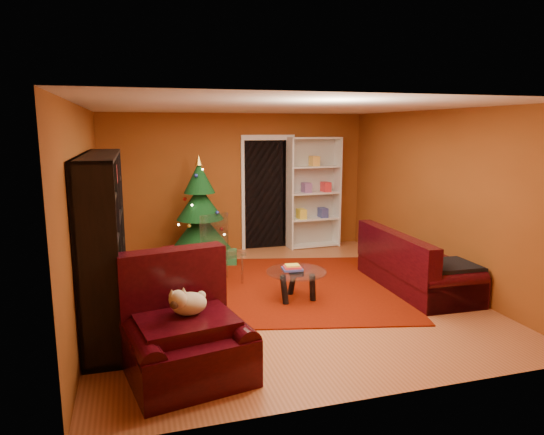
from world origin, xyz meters
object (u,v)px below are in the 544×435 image
object	(u,v)px
white_bookshelf	(314,193)
sofa	(417,259)
rug	(308,286)
armchair	(186,329)
gift_box_teal	(164,259)
christmas_tree	(200,211)
gift_box_green	(229,257)
media_unit	(105,240)
gift_box_red	(171,253)
coffee_table	(296,285)
acrylic_chair	(223,254)
dog	(189,304)

from	to	relation	value
white_bookshelf	sofa	bearing A→B (deg)	-81.62
rug	sofa	bearing A→B (deg)	-18.39
white_bookshelf	armchair	world-z (taller)	white_bookshelf
gift_box_teal	armchair	world-z (taller)	armchair
christmas_tree	gift_box_green	distance (m)	0.95
christmas_tree	armchair	bearing A→B (deg)	-99.94
gift_box_green	sofa	xyz separation A→B (m)	(2.40, -2.00, 0.31)
gift_box_teal	white_bookshelf	world-z (taller)	white_bookshelf
media_unit	gift_box_teal	xyz separation A→B (m)	(0.81, 2.18, -0.88)
christmas_tree	gift_box_teal	world-z (taller)	christmas_tree
rug	gift_box_green	size ratio (longest dim) A/B	12.03
media_unit	gift_box_green	xyz separation A→B (m)	(1.90, 2.03, -0.89)
white_bookshelf	sofa	size ratio (longest dim) A/B	1.08
rug	white_bookshelf	distance (m)	2.73
rug	gift_box_red	xyz separation A→B (m)	(-1.84, 2.11, 0.11)
gift_box_red	armchair	bearing A→B (deg)	-92.54
christmas_tree	gift_box_teal	size ratio (longest dim) A/B	6.75
armchair	coffee_table	xyz separation A→B (m)	(1.66, 1.63, -0.25)
christmas_tree	gift_box_red	xyz separation A→B (m)	(-0.50, 0.31, -0.80)
christmas_tree	sofa	distance (m)	3.68
white_bookshelf	acrylic_chair	xyz separation A→B (m)	(-2.16, -1.87, -0.60)
christmas_tree	acrylic_chair	xyz separation A→B (m)	(0.15, -1.34, -0.44)
armchair	acrylic_chair	size ratio (longest dim) A/B	1.25
media_unit	dog	world-z (taller)	media_unit
gift_box_teal	gift_box_red	bearing A→B (deg)	72.40
media_unit	gift_box_green	distance (m)	2.92
gift_box_teal	dog	size ratio (longest dim) A/B	0.70
rug	acrylic_chair	xyz separation A→B (m)	(-1.19, 0.46, 0.47)
gift_box_teal	gift_box_red	world-z (taller)	gift_box_teal
gift_box_teal	coffee_table	xyz separation A→B (m)	(1.63, -2.15, 0.08)
gift_box_green	rug	bearing A→B (deg)	-59.15
white_bookshelf	dog	bearing A→B (deg)	-126.26
gift_box_green	white_bookshelf	xyz separation A→B (m)	(1.86, 0.82, 0.95)
rug	gift_box_green	distance (m)	1.75
gift_box_red	acrylic_chair	xyz separation A→B (m)	(0.65, -1.66, 0.36)
coffee_table	acrylic_chair	world-z (taller)	acrylic_chair
gift_box_green	acrylic_chair	bearing A→B (deg)	-105.85
coffee_table	acrylic_chair	xyz separation A→B (m)	(-0.83, 0.96, 0.26)
christmas_tree	white_bookshelf	distance (m)	2.37
rug	coffee_table	bearing A→B (deg)	-126.03
armchair	acrylic_chair	xyz separation A→B (m)	(0.84, 2.59, 0.01)
media_unit	gift_box_red	world-z (taller)	media_unit
coffee_table	sofa	bearing A→B (deg)	0.12
gift_box_teal	coffee_table	world-z (taller)	coffee_table
christmas_tree	acrylic_chair	bearing A→B (deg)	-83.77
media_unit	christmas_tree	world-z (taller)	media_unit
gift_box_teal	acrylic_chair	xyz separation A→B (m)	(0.80, -1.19, 0.34)
coffee_table	christmas_tree	bearing A→B (deg)	112.98
gift_box_green	armchair	size ratio (longest dim) A/B	0.22
sofa	gift_box_red	bearing A→B (deg)	53.58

